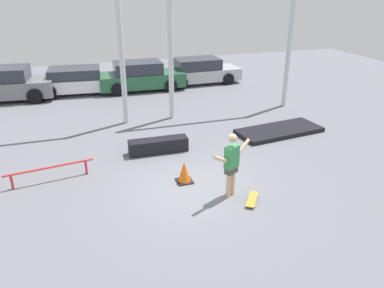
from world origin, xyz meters
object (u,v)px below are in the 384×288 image
(grind_box, at_px, (158,146))
(parked_car_grey, at_px, (7,84))
(parked_car_white, at_px, (78,81))
(manual_pad, at_px, (279,131))
(parked_car_green, at_px, (141,76))
(parked_car_silver, at_px, (199,71))
(traffic_cone, at_px, (184,172))
(skateboarder, at_px, (232,162))
(skateboard, at_px, (252,199))
(grind_rail, at_px, (50,170))

(grind_box, xyz_separation_m, parked_car_grey, (-5.26, 7.94, 0.50))
(parked_car_white, bearing_deg, manual_pad, -44.68)
(grind_box, height_order, parked_car_green, parked_car_green)
(manual_pad, relative_size, parked_car_grey, 0.76)
(grind_box, bearing_deg, parked_car_silver, 62.52)
(manual_pad, height_order, traffic_cone, traffic_cone)
(skateboarder, height_order, parked_car_white, skateboarder)
(skateboard, distance_m, parked_car_grey, 13.45)
(parked_car_green, bearing_deg, skateboard, -85.21)
(manual_pad, relative_size, parked_car_silver, 0.74)
(manual_pad, xyz_separation_m, parked_car_grey, (-9.88, 7.65, 0.65))
(skateboarder, xyz_separation_m, grind_rail, (-4.44, 2.26, -0.61))
(parked_car_grey, bearing_deg, grind_box, -50.72)
(parked_car_silver, height_order, traffic_cone, parked_car_silver)
(manual_pad, relative_size, parked_car_green, 0.73)
(grind_rail, bearing_deg, parked_car_green, 63.93)
(parked_car_white, bearing_deg, parked_car_green, -2.00)
(skateboarder, relative_size, parked_car_grey, 0.41)
(parked_car_grey, height_order, parked_car_white, parked_car_grey)
(grind_box, relative_size, traffic_cone, 3.13)
(skateboarder, xyz_separation_m, traffic_cone, (-0.92, 1.05, -0.67))
(skateboard, xyz_separation_m, grind_rail, (-4.85, 2.71, 0.29))
(traffic_cone, bearing_deg, manual_pad, 28.80)
(skateboarder, distance_m, parked_car_green, 10.96)
(skateboard, relative_size, grind_box, 0.40)
(parked_car_grey, distance_m, parked_car_green, 6.22)
(skateboarder, relative_size, manual_pad, 0.55)
(skateboard, xyz_separation_m, parked_car_grey, (-6.81, 11.58, 0.67))
(skateboarder, bearing_deg, grind_box, 80.42)
(grind_box, bearing_deg, grind_rail, -164.31)
(grind_rail, relative_size, parked_car_grey, 0.57)
(skateboarder, distance_m, grind_box, 3.46)
(parked_car_grey, bearing_deg, skateboarder, -54.31)
(skateboarder, bearing_deg, traffic_cone, 101.86)
(manual_pad, xyz_separation_m, parked_car_white, (-6.71, 7.85, 0.54))
(parked_car_green, bearing_deg, grind_box, -95.22)
(parked_car_white, height_order, parked_car_green, parked_car_green)
(parked_car_grey, relative_size, parked_car_white, 0.91)
(skateboard, distance_m, parked_car_white, 12.34)
(parked_car_silver, bearing_deg, grind_box, -118.16)
(grind_rail, bearing_deg, skateboard, -29.25)
(skateboarder, relative_size, skateboard, 2.28)
(manual_pad, relative_size, parked_car_white, 0.69)
(grind_box, xyz_separation_m, traffic_cone, (0.22, -2.13, 0.07))
(skateboarder, height_order, grind_rail, skateboarder)
(skateboard, relative_size, grind_rail, 0.32)
(grind_rail, distance_m, parked_car_green, 9.69)
(parked_car_white, bearing_deg, skateboard, -68.01)
(parked_car_silver, bearing_deg, grind_rail, -130.37)
(skateboarder, height_order, parked_car_green, skateboarder)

